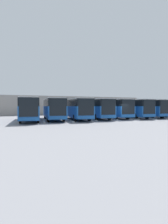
{
  "coord_description": "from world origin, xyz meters",
  "views": [
    {
      "loc": [
        14.97,
        21.72,
        2.22
      ],
      "look_at": [
        3.97,
        -5.52,
        1.19
      ],
      "focal_mm": 28.0,
      "sensor_mm": 36.0,
      "label": 1
    }
  ],
  "objects_px": {
    "bus_6": "(53,108)",
    "bus_2": "(131,108)",
    "bus_3": "(113,108)",
    "bus_0": "(158,108)",
    "bus_7": "(30,108)",
    "bus_1": "(145,108)",
    "bus_5": "(76,108)",
    "bus_4": "(95,108)"
  },
  "relations": [
    {
      "from": "bus_0",
      "to": "bus_3",
      "type": "height_order",
      "value": "same"
    },
    {
      "from": "bus_6",
      "to": "bus_2",
      "type": "bearing_deg",
      "value": -175.42
    },
    {
      "from": "bus_0",
      "to": "bus_3",
      "type": "relative_size",
      "value": 1.0
    },
    {
      "from": "bus_0",
      "to": "bus_1",
      "type": "relative_size",
      "value": 1.0
    },
    {
      "from": "bus_1",
      "to": "bus_4",
      "type": "relative_size",
      "value": 1.0
    },
    {
      "from": "bus_2",
      "to": "bus_3",
      "type": "distance_m",
      "value": 3.68
    },
    {
      "from": "bus_0",
      "to": "bus_6",
      "type": "bearing_deg",
      "value": 6.39
    },
    {
      "from": "bus_6",
      "to": "bus_7",
      "type": "distance_m",
      "value": 3.72
    },
    {
      "from": "bus_3",
      "to": "bus_4",
      "type": "distance_m",
      "value": 3.67
    },
    {
      "from": "bus_7",
      "to": "bus_3",
      "type": "bearing_deg",
      "value": -170.87
    },
    {
      "from": "bus_5",
      "to": "bus_6",
      "type": "xyz_separation_m",
      "value": [
        3.65,
        -0.63,
        0.0
      ]
    },
    {
      "from": "bus_4",
      "to": "bus_6",
      "type": "distance_m",
      "value": 7.31
    },
    {
      "from": "bus_3",
      "to": "bus_4",
      "type": "height_order",
      "value": "same"
    },
    {
      "from": "bus_1",
      "to": "bus_6",
      "type": "xyz_separation_m",
      "value": [
        18.26,
        -0.11,
        0.0
      ]
    },
    {
      "from": "bus_3",
      "to": "bus_1",
      "type": "bearing_deg",
      "value": -176.29
    },
    {
      "from": "bus_6",
      "to": "bus_7",
      "type": "xyz_separation_m",
      "value": [
        3.65,
        0.7,
        0.0
      ]
    },
    {
      "from": "bus_0",
      "to": "bus_2",
      "type": "xyz_separation_m",
      "value": [
        7.3,
        0.54,
        0.0
      ]
    },
    {
      "from": "bus_4",
      "to": "bus_2",
      "type": "bearing_deg",
      "value": -175.2
    },
    {
      "from": "bus_6",
      "to": "bus_0",
      "type": "bearing_deg",
      "value": -173.61
    },
    {
      "from": "bus_3",
      "to": "bus_6",
      "type": "bearing_deg",
      "value": 6.58
    },
    {
      "from": "bus_2",
      "to": "bus_6",
      "type": "xyz_separation_m",
      "value": [
        14.61,
        -0.31,
        0.0
      ]
    },
    {
      "from": "bus_5",
      "to": "bus_1",
      "type": "bearing_deg",
      "value": -172.17
    },
    {
      "from": "bus_3",
      "to": "bus_6",
      "type": "height_order",
      "value": "same"
    },
    {
      "from": "bus_0",
      "to": "bus_2",
      "type": "relative_size",
      "value": 1.0
    },
    {
      "from": "bus_0",
      "to": "bus_6",
      "type": "distance_m",
      "value": 21.91
    },
    {
      "from": "bus_1",
      "to": "bus_7",
      "type": "relative_size",
      "value": 1.0
    },
    {
      "from": "bus_2",
      "to": "bus_7",
      "type": "height_order",
      "value": "same"
    },
    {
      "from": "bus_0",
      "to": "bus_7",
      "type": "bearing_deg",
      "value": 7.87
    },
    {
      "from": "bus_5",
      "to": "bus_4",
      "type": "bearing_deg",
      "value": -167.16
    },
    {
      "from": "bus_1",
      "to": "bus_6",
      "type": "bearing_deg",
      "value": 5.43
    },
    {
      "from": "bus_2",
      "to": "bus_5",
      "type": "bearing_deg",
      "value": 7.49
    },
    {
      "from": "bus_0",
      "to": "bus_7",
      "type": "relative_size",
      "value": 1.0
    },
    {
      "from": "bus_4",
      "to": "bus_6",
      "type": "relative_size",
      "value": 1.0
    },
    {
      "from": "bus_4",
      "to": "bus_7",
      "type": "bearing_deg",
      "value": 8.51
    },
    {
      "from": "bus_1",
      "to": "bus_3",
      "type": "height_order",
      "value": "same"
    },
    {
      "from": "bus_3",
      "to": "bus_4",
      "type": "relative_size",
      "value": 1.0
    },
    {
      "from": "bus_3",
      "to": "bus_0",
      "type": "bearing_deg",
      "value": -173.81
    },
    {
      "from": "bus_1",
      "to": "bus_2",
      "type": "relative_size",
      "value": 1.0
    },
    {
      "from": "bus_1",
      "to": "bus_6",
      "type": "distance_m",
      "value": 18.26
    },
    {
      "from": "bus_3",
      "to": "bus_5",
      "type": "height_order",
      "value": "same"
    },
    {
      "from": "bus_7",
      "to": "bus_0",
      "type": "bearing_deg",
      "value": -172.13
    },
    {
      "from": "bus_2",
      "to": "bus_4",
      "type": "bearing_deg",
      "value": 4.8
    }
  ]
}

